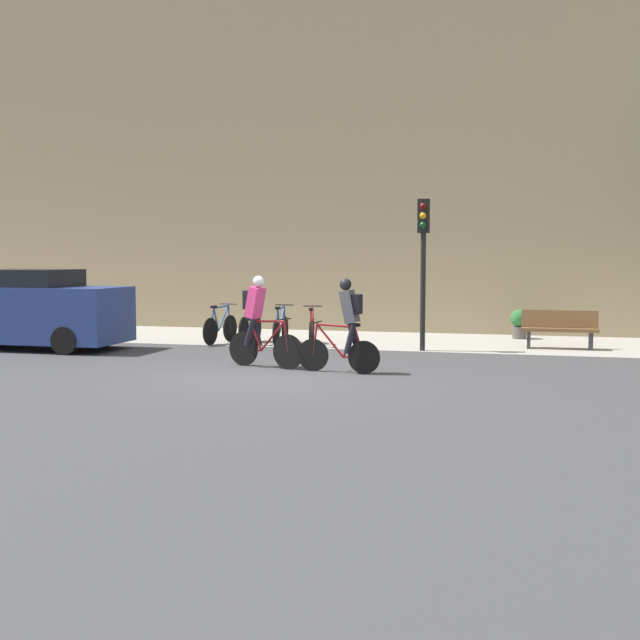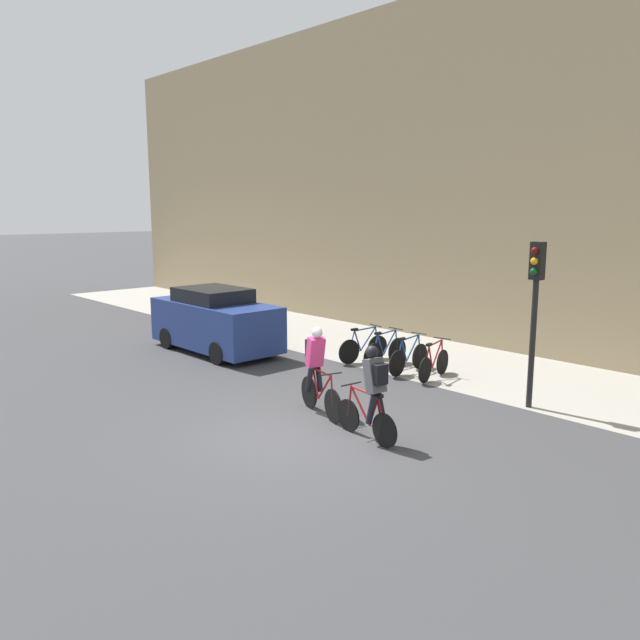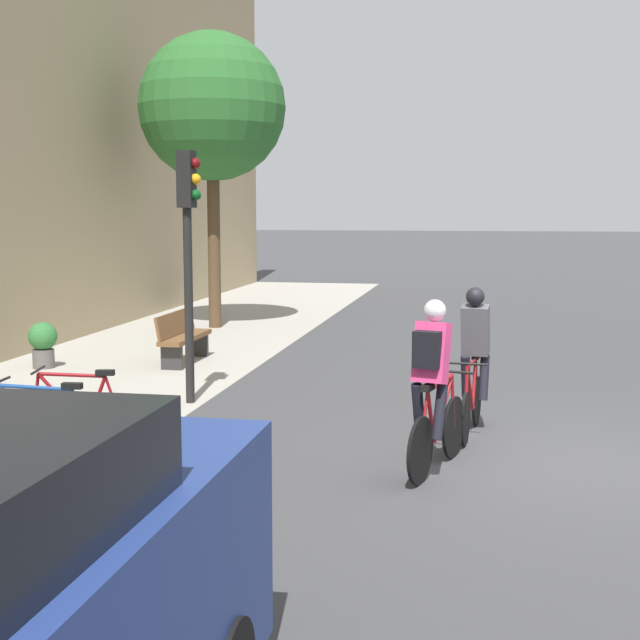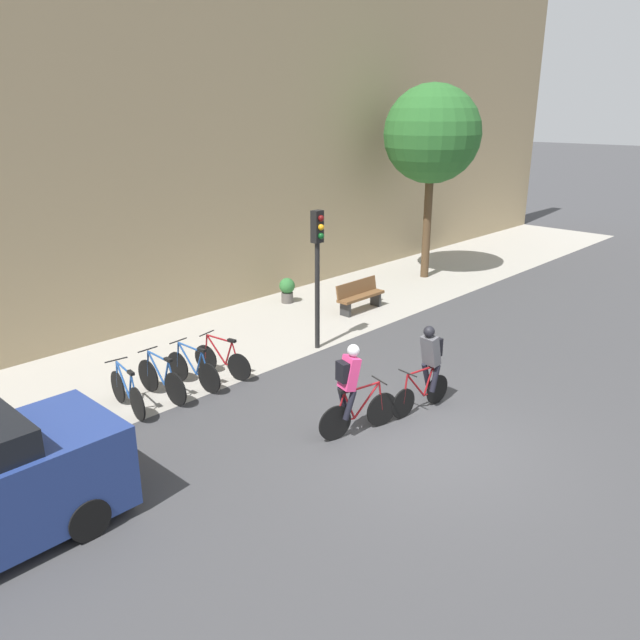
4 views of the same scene
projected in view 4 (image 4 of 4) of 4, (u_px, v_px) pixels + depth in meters
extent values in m
plane|color=#3D3D3F|center=(427.00, 444.00, 11.15)|extent=(200.00, 200.00, 0.00)
cube|color=#A39E93|center=(201.00, 349.00, 15.55)|extent=(44.00, 4.50, 0.01)
cube|color=#9E8966|center=(127.00, 127.00, 15.51)|extent=(44.00, 0.60, 10.51)
cylinder|color=black|center=(382.00, 409.00, 11.70)|extent=(0.65, 0.21, 0.67)
cylinder|color=black|center=(335.00, 423.00, 11.19)|extent=(0.65, 0.21, 0.67)
cylinder|color=maroon|center=(367.00, 400.00, 11.44)|extent=(0.56, 0.19, 0.62)
cylinder|color=maroon|center=(349.00, 406.00, 11.25)|extent=(0.27, 0.11, 0.58)
cylinder|color=maroon|center=(362.00, 388.00, 11.29)|extent=(0.75, 0.25, 0.07)
cylinder|color=maroon|center=(345.00, 421.00, 11.30)|extent=(0.41, 0.14, 0.05)
cylinder|color=maroon|center=(340.00, 408.00, 11.15)|extent=(0.22, 0.09, 0.56)
cylinder|color=maroon|center=(381.00, 396.00, 11.58)|extent=(0.12, 0.07, 0.59)
cylinder|color=black|center=(379.00, 380.00, 11.46)|extent=(0.15, 0.45, 0.03)
cube|color=black|center=(344.00, 391.00, 11.09)|extent=(0.21, 0.13, 0.06)
cube|color=#DB3875|center=(349.00, 373.00, 11.03)|extent=(0.39, 0.39, 0.63)
sphere|color=silver|center=(353.00, 350.00, 10.94)|extent=(0.27, 0.27, 0.22)
cylinder|color=black|center=(350.00, 405.00, 11.11)|extent=(0.29, 0.18, 0.56)
cylinder|color=black|center=(343.00, 400.00, 11.29)|extent=(0.26, 0.17, 0.56)
cube|color=black|center=(343.00, 372.00, 10.95)|extent=(0.20, 0.29, 0.36)
cylinder|color=black|center=(403.00, 404.00, 11.99)|extent=(0.61, 0.10, 0.61)
cylinder|color=black|center=(437.00, 389.00, 12.60)|extent=(0.61, 0.10, 0.61)
cylinder|color=maroon|center=(416.00, 385.00, 12.11)|extent=(0.55, 0.10, 0.62)
cylinder|color=maroon|center=(428.00, 381.00, 12.34)|extent=(0.26, 0.07, 0.58)
cylinder|color=maroon|center=(420.00, 371.00, 12.08)|extent=(0.74, 0.12, 0.07)
cylinder|color=maroon|center=(431.00, 392.00, 12.48)|extent=(0.40, 0.08, 0.05)
cylinder|color=maroon|center=(435.00, 378.00, 12.46)|extent=(0.21, 0.06, 0.56)
cylinder|color=maroon|center=(405.00, 389.00, 11.92)|extent=(0.12, 0.05, 0.58)
cylinder|color=black|center=(408.00, 373.00, 11.84)|extent=(0.08, 0.46, 0.03)
cube|color=black|center=(433.00, 365.00, 12.30)|extent=(0.21, 0.10, 0.06)
cube|color=#4C4C51|center=(431.00, 350.00, 12.13)|extent=(0.35, 0.35, 0.63)
sphere|color=black|center=(429.00, 331.00, 11.95)|extent=(0.24, 0.24, 0.22)
cylinder|color=black|center=(426.00, 375.00, 12.43)|extent=(0.29, 0.14, 0.56)
cylinder|color=black|center=(435.00, 378.00, 12.27)|extent=(0.25, 0.14, 0.56)
cube|color=black|center=(435.00, 346.00, 12.20)|extent=(0.17, 0.27, 0.36)
cylinder|color=black|center=(118.00, 387.00, 12.64)|extent=(0.13, 0.67, 0.67)
cylinder|color=black|center=(137.00, 404.00, 11.91)|extent=(0.13, 0.67, 0.67)
cylinder|color=#1E478C|center=(123.00, 380.00, 12.30)|extent=(0.12, 0.54, 0.62)
cylinder|color=#1E478C|center=(130.00, 386.00, 12.04)|extent=(0.07, 0.26, 0.58)
cylinder|color=#1E478C|center=(123.00, 368.00, 12.13)|extent=(0.14, 0.73, 0.07)
cylinder|color=#1E478C|center=(133.00, 401.00, 12.06)|extent=(0.09, 0.39, 0.05)
cylinder|color=#1E478C|center=(134.00, 389.00, 11.89)|extent=(0.06, 0.21, 0.56)
cylinder|color=#1E478C|center=(117.00, 374.00, 12.52)|extent=(0.05, 0.12, 0.58)
cylinder|color=black|center=(116.00, 360.00, 12.38)|extent=(0.46, 0.09, 0.03)
cube|color=black|center=(131.00, 373.00, 11.86)|extent=(0.11, 0.21, 0.06)
cylinder|color=black|center=(148.00, 376.00, 13.12)|extent=(0.05, 0.70, 0.70)
cylinder|color=black|center=(175.00, 389.00, 12.50)|extent=(0.05, 0.70, 0.70)
cylinder|color=#1E478C|center=(156.00, 368.00, 12.82)|extent=(0.05, 0.54, 0.62)
cylinder|color=#1E478C|center=(166.00, 373.00, 12.59)|extent=(0.04, 0.25, 0.58)
cylinder|color=#1E478C|center=(158.00, 356.00, 12.66)|extent=(0.05, 0.72, 0.07)
cylinder|color=#1E478C|center=(170.00, 387.00, 12.63)|extent=(0.04, 0.39, 0.05)
cylinder|color=#1E478C|center=(172.00, 375.00, 12.47)|extent=(0.04, 0.21, 0.56)
cylinder|color=#1E478C|center=(148.00, 364.00, 13.00)|extent=(0.04, 0.11, 0.58)
cylinder|color=black|center=(148.00, 349.00, 12.87)|extent=(0.46, 0.04, 0.03)
cube|color=black|center=(168.00, 360.00, 12.42)|extent=(0.08, 0.20, 0.06)
cylinder|color=black|center=(178.00, 366.00, 13.65)|extent=(0.09, 0.66, 0.66)
cylinder|color=black|center=(209.00, 378.00, 13.06)|extent=(0.09, 0.66, 0.66)
cylinder|color=#1E478C|center=(187.00, 358.00, 13.36)|extent=(0.09, 0.56, 0.62)
cylinder|color=#1E478C|center=(199.00, 363.00, 13.14)|extent=(0.06, 0.26, 0.58)
cylinder|color=#1E478C|center=(190.00, 347.00, 13.20)|extent=(0.11, 0.75, 0.07)
cylinder|color=#1E478C|center=(203.00, 376.00, 13.18)|extent=(0.07, 0.41, 0.05)
cylinder|color=#1E478C|center=(205.00, 365.00, 13.02)|extent=(0.05, 0.21, 0.56)
cylinder|color=#1E478C|center=(178.00, 355.00, 13.53)|extent=(0.05, 0.12, 0.58)
cylinder|color=black|center=(178.00, 341.00, 13.40)|extent=(0.46, 0.07, 0.03)
cube|color=black|center=(202.00, 350.00, 12.97)|extent=(0.10, 0.21, 0.06)
cylinder|color=black|center=(206.00, 358.00, 14.14)|extent=(0.16, 0.62, 0.63)
cylinder|color=black|center=(239.00, 367.00, 13.65)|extent=(0.16, 0.62, 0.63)
cylinder|color=maroon|center=(216.00, 350.00, 13.88)|extent=(0.15, 0.53, 0.62)
cylinder|color=maroon|center=(229.00, 353.00, 13.71)|extent=(0.09, 0.25, 0.58)
cylinder|color=maroon|center=(219.00, 339.00, 13.74)|extent=(0.18, 0.72, 0.07)
cylinder|color=maroon|center=(232.00, 366.00, 13.75)|extent=(0.11, 0.39, 0.05)
cylinder|color=maroon|center=(236.00, 355.00, 13.61)|extent=(0.07, 0.21, 0.56)
cylinder|color=maroon|center=(206.00, 347.00, 14.03)|extent=(0.06, 0.12, 0.58)
cylinder|color=black|center=(207.00, 333.00, 13.90)|extent=(0.46, 0.12, 0.03)
cube|color=black|center=(232.00, 341.00, 13.55)|extent=(0.12, 0.21, 0.06)
cylinder|color=black|center=(317.00, 281.00, 15.08)|extent=(0.12, 0.12, 3.44)
cube|color=black|center=(317.00, 227.00, 14.64)|extent=(0.26, 0.20, 0.76)
sphere|color=#590C0C|center=(321.00, 218.00, 14.49)|extent=(0.15, 0.15, 0.15)
sphere|color=orange|center=(321.00, 227.00, 14.56)|extent=(0.15, 0.15, 0.15)
sphere|color=#0C4719|center=(321.00, 236.00, 14.63)|extent=(0.15, 0.15, 0.15)
cube|color=brown|center=(361.00, 296.00, 18.31)|extent=(1.73, 0.40, 0.08)
cube|color=brown|center=(357.00, 287.00, 18.35)|extent=(1.73, 0.12, 0.40)
cube|color=#2D2D2D|center=(345.00, 309.00, 17.90)|extent=(0.08, 0.36, 0.45)
cube|color=#2D2D2D|center=(376.00, 299.00, 18.85)|extent=(0.08, 0.36, 0.45)
cylinder|color=black|center=(87.00, 518.00, 8.64)|extent=(0.62, 0.20, 0.62)
cylinder|color=black|center=(37.00, 473.00, 9.71)|extent=(0.62, 0.20, 0.62)
cylinder|color=#4C3823|center=(427.00, 223.00, 21.57)|extent=(0.28, 0.28, 3.83)
sphere|color=#286028|center=(432.00, 134.00, 20.61)|extent=(3.24, 3.24, 3.24)
cylinder|color=#56514C|center=(287.00, 298.00, 19.19)|extent=(0.36, 0.36, 0.32)
sphere|color=#2D6B33|center=(287.00, 286.00, 19.07)|extent=(0.48, 0.48, 0.48)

